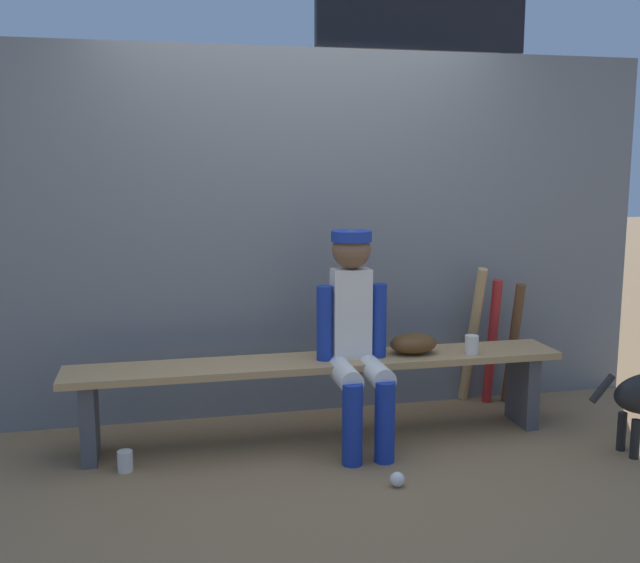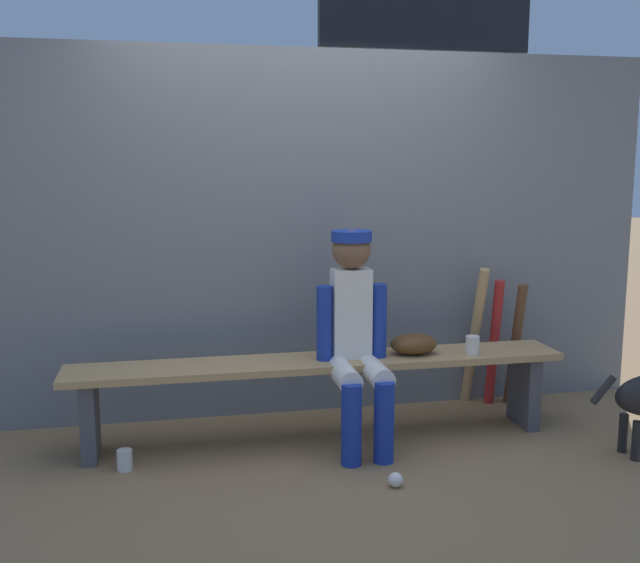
{
  "view_description": "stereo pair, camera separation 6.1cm",
  "coord_description": "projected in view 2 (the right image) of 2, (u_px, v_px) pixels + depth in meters",
  "views": [
    {
      "loc": [
        -0.89,
        -3.98,
        1.6
      ],
      "look_at": [
        0.0,
        0.0,
        0.94
      ],
      "focal_mm": 41.28,
      "sensor_mm": 36.0,
      "label": 1
    },
    {
      "loc": [
        -0.83,
        -3.99,
        1.6
      ],
      "look_at": [
        0.0,
        0.0,
        0.94
      ],
      "focal_mm": 41.28,
      "sensor_mm": 36.0,
      "label": 2
    }
  ],
  "objects": [
    {
      "name": "ground_plane",
      "position": [
        320.0,
        440.0,
        4.28
      ],
      "size": [
        30.0,
        30.0,
        0.0
      ],
      "primitive_type": "plane",
      "color": "olive"
    },
    {
      "name": "chainlink_fence",
      "position": [
        303.0,
        236.0,
        4.62
      ],
      "size": [
        4.59,
        0.03,
        2.29
      ],
      "primitive_type": "cube",
      "color": "slate",
      "rests_on": "ground_plane"
    },
    {
      "name": "dugout_bench",
      "position": [
        320.0,
        376.0,
        4.22
      ],
      "size": [
        2.86,
        0.36,
        0.49
      ],
      "color": "tan",
      "rests_on": "ground_plane"
    },
    {
      "name": "player_seated",
      "position": [
        356.0,
        331.0,
        4.1
      ],
      "size": [
        0.41,
        0.55,
        1.22
      ],
      "color": "silver",
      "rests_on": "ground_plane"
    },
    {
      "name": "baseball_glove",
      "position": [
        414.0,
        344.0,
        4.31
      ],
      "size": [
        0.28,
        0.2,
        0.12
      ],
      "primitive_type": "ellipsoid",
      "color": "#593819",
      "rests_on": "dugout_bench"
    },
    {
      "name": "bat_wood_tan",
      "position": [
        474.0,
        336.0,
        4.83
      ],
      "size": [
        0.08,
        0.29,
        0.94
      ],
      "primitive_type": "cylinder",
      "rotation": [
        0.24,
        0.0,
        0.06
      ],
      "color": "tan",
      "rests_on": "ground_plane"
    },
    {
      "name": "bat_aluminum_red",
      "position": [
        494.0,
        343.0,
        4.83
      ],
      "size": [
        0.06,
        0.17,
        0.85
      ],
      "primitive_type": "cylinder",
      "rotation": [
        0.12,
        0.0,
        0.0
      ],
      "color": "#B22323",
      "rests_on": "ground_plane"
    },
    {
      "name": "bat_wood_dark",
      "position": [
        515.0,
        345.0,
        4.84
      ],
      "size": [
        0.09,
        0.18,
        0.82
      ],
      "primitive_type": "cylinder",
      "rotation": [
        0.14,
        0.0,
        0.18
      ],
      "color": "brown",
      "rests_on": "ground_plane"
    },
    {
      "name": "baseball",
      "position": [
        395.0,
        480.0,
        3.66
      ],
      "size": [
        0.07,
        0.07,
        0.07
      ],
      "primitive_type": "sphere",
      "color": "white",
      "rests_on": "ground_plane"
    },
    {
      "name": "cup_on_ground",
      "position": [
        125.0,
        460.0,
        3.86
      ],
      "size": [
        0.08,
        0.08,
        0.11
      ],
      "primitive_type": "cylinder",
      "color": "silver",
      "rests_on": "ground_plane"
    },
    {
      "name": "cup_on_bench",
      "position": [
        472.0,
        345.0,
        4.3
      ],
      "size": [
        0.08,
        0.08,
        0.11
      ],
      "primitive_type": "cylinder",
      "color": "silver",
      "rests_on": "dugout_bench"
    },
    {
      "name": "scoreboard",
      "position": [
        433.0,
        64.0,
        5.64
      ],
      "size": [
        1.93,
        0.27,
        3.41
      ],
      "color": "#3F3F42",
      "rests_on": "ground_plane"
    }
  ]
}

